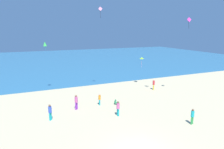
{
  "coord_description": "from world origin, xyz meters",
  "views": [
    {
      "loc": [
        -6.84,
        -10.96,
        8.74
      ],
      "look_at": [
        0.0,
        5.08,
        4.86
      ],
      "focal_mm": 31.98,
      "sensor_mm": 36.0,
      "label": 1
    }
  ],
  "objects": [
    {
      "name": "kite_pink",
      "position": [
        2.69,
        15.39,
        11.47
      ],
      "size": [
        0.58,
        0.17,
        1.48
      ],
      "rotation": [
        0.0,
        0.0,
        3.38
      ],
      "color": "pink"
    },
    {
      "name": "person_3",
      "position": [
        -2.25,
        10.02,
        0.99
      ],
      "size": [
        0.47,
        0.47,
        1.71
      ],
      "rotation": [
        0.0,
        0.0,
        5.29
      ],
      "color": "purple",
      "rests_on": "ground_plane"
    },
    {
      "name": "kite_magenta",
      "position": [
        12.17,
        8.98,
        9.98
      ],
      "size": [
        0.63,
        0.2,
        1.42
      ],
      "rotation": [
        0.0,
        0.0,
        3.27
      ],
      "color": "#DB3DA8"
    },
    {
      "name": "person_0",
      "position": [
        0.61,
        10.27,
        0.81
      ],
      "size": [
        0.31,
        0.31,
        1.4
      ],
      "rotation": [
        0.0,
        0.0,
        6.17
      ],
      "color": "#19ADB2",
      "rests_on": "ground_plane"
    },
    {
      "name": "ocean_water",
      "position": [
        0.0,
        49.1,
        0.03
      ],
      "size": [
        120.0,
        60.0,
        0.05
      ],
      "primitive_type": "cube",
      "color": "teal",
      "rests_on": "ground_plane"
    },
    {
      "name": "beach_chair_mid_beach",
      "position": [
        2.56,
        9.74,
        0.27
      ],
      "size": [
        0.68,
        0.6,
        0.57
      ],
      "rotation": [
        0.0,
        0.0,
        6.08
      ],
      "color": "#2D9956",
      "rests_on": "ground_plane"
    },
    {
      "name": "kite_lime",
      "position": [
        9.88,
        16.19,
        4.41
      ],
      "size": [
        0.73,
        0.86,
        1.67
      ],
      "rotation": [
        0.0,
        0.0,
        4.4
      ],
      "color": "#99DB33"
    },
    {
      "name": "person_2",
      "position": [
        1.34,
        6.63,
        0.93
      ],
      "size": [
        0.36,
        0.36,
        1.6
      ],
      "rotation": [
        0.0,
        0.0,
        0.15
      ],
      "color": "#19ADB2",
      "rests_on": "ground_plane"
    },
    {
      "name": "ground_plane",
      "position": [
        0.0,
        10.0,
        0.0
      ],
      "size": [
        120.0,
        120.0,
        0.0
      ],
      "primitive_type": "plane",
      "color": "#C6B58C"
    },
    {
      "name": "kite_green",
      "position": [
        -4.49,
        18.24,
        6.9
      ],
      "size": [
        0.77,
        0.77,
        1.2
      ],
      "rotation": [
        0.0,
        0.0,
        2.3
      ],
      "color": "green"
    },
    {
      "name": "person_1",
      "position": [
        10.16,
        13.02,
        0.92
      ],
      "size": [
        0.42,
        0.42,
        1.6
      ],
      "rotation": [
        0.0,
        0.0,
        2.71
      ],
      "color": "yellow",
      "rests_on": "ground_plane"
    },
    {
      "name": "person_4",
      "position": [
        -5.25,
        8.31,
        0.95
      ],
      "size": [
        0.46,
        0.46,
        1.65
      ],
      "rotation": [
        0.0,
        0.0,
        2.34
      ],
      "color": "#19ADB2",
      "rests_on": "ground_plane"
    },
    {
      "name": "person_5",
      "position": [
        7.02,
        2.16,
        0.89
      ],
      "size": [
        0.35,
        0.35,
        1.53
      ],
      "rotation": [
        0.0,
        0.0,
        4.89
      ],
      "color": "green",
      "rests_on": "ground_plane"
    }
  ]
}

